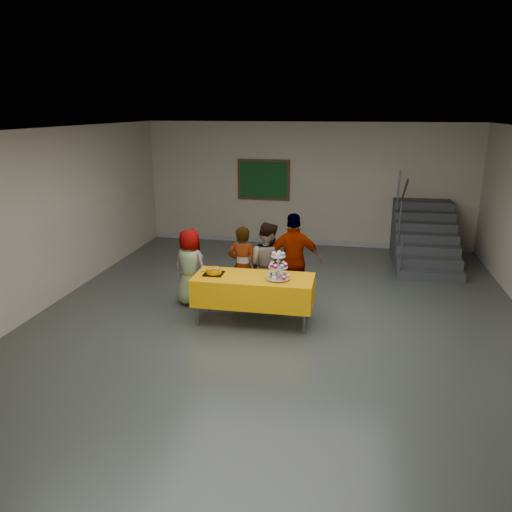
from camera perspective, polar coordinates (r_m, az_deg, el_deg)
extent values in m
plane|color=#4C514C|center=(8.00, 2.36, -7.90)|extent=(10.00, 10.00, 0.00)
cube|color=#B9AC95|center=(12.38, 5.93, 8.08)|extent=(8.00, 0.04, 3.00)
cube|color=#B9AC95|center=(3.04, -12.49, -20.48)|extent=(8.00, 0.04, 3.00)
cube|color=#B9AC95|center=(8.98, -23.70, 3.54)|extent=(0.04, 10.00, 3.00)
cube|color=silver|center=(7.29, 2.64, 14.11)|extent=(8.00, 10.00, 0.04)
cube|color=#999999|center=(12.65, 5.73, 1.61)|extent=(7.90, 0.03, 0.12)
cylinder|color=#595960|center=(7.90, -6.70, -5.44)|extent=(0.04, 0.04, 0.73)
cylinder|color=#595960|center=(7.59, 5.57, -6.35)|extent=(0.04, 0.04, 0.73)
cylinder|color=#595960|center=(8.42, -5.52, -3.99)|extent=(0.04, 0.04, 0.73)
cylinder|color=#595960|center=(8.13, 5.97, -4.78)|extent=(0.04, 0.04, 0.73)
cube|color=#595960|center=(7.83, -0.28, -2.58)|extent=(1.80, 0.70, 0.02)
cube|color=#F8A004|center=(7.90, -0.27, -3.89)|extent=(1.88, 0.78, 0.44)
cylinder|color=silver|center=(7.71, 2.53, -2.64)|extent=(0.18, 0.18, 0.01)
cylinder|color=silver|center=(7.64, 2.55, -1.19)|extent=(0.02, 0.02, 0.42)
cylinder|color=silver|center=(7.70, 2.53, -2.47)|extent=(0.38, 0.38, 0.01)
cylinder|color=silver|center=(7.65, 2.55, -1.26)|extent=(0.30, 0.30, 0.01)
cylinder|color=silver|center=(7.60, 2.57, -0.04)|extent=(0.22, 0.22, 0.01)
cube|color=black|center=(7.97, -4.83, -2.01)|extent=(0.30, 0.30, 0.02)
cylinder|color=orange|center=(7.95, -4.83, -1.71)|extent=(0.25, 0.25, 0.07)
ellipsoid|color=orange|center=(7.94, -4.84, -1.47)|extent=(0.25, 0.25, 0.05)
ellipsoid|color=white|center=(7.89, -4.60, -1.45)|extent=(0.08, 0.08, 0.02)
cube|color=silver|center=(7.82, -5.24, -1.63)|extent=(0.30, 0.16, 0.04)
imported|color=slate|center=(8.68, -7.54, -1.27)|extent=(0.76, 0.61, 1.34)
imported|color=slate|center=(8.51, -1.54, -1.22)|extent=(0.53, 0.35, 1.42)
imported|color=slate|center=(8.54, 1.22, -0.96)|extent=(0.85, 0.74, 1.47)
imported|color=slate|center=(8.45, 4.35, -0.59)|extent=(1.02, 0.58, 1.65)
cube|color=#424447|center=(10.59, 19.28, -2.09)|extent=(1.30, 0.30, 0.18)
cube|color=#424447|center=(10.85, 19.12, -1.14)|extent=(1.30, 0.30, 0.36)
cube|color=#424447|center=(11.11, 18.96, -0.24)|extent=(1.30, 0.30, 0.54)
cube|color=#424447|center=(11.37, 18.81, 0.63)|extent=(1.30, 0.30, 0.72)
cube|color=#424447|center=(11.63, 18.67, 1.45)|extent=(1.30, 0.30, 0.90)
cube|color=#424447|center=(11.90, 18.53, 2.24)|extent=(1.30, 0.30, 1.08)
cube|color=#424447|center=(12.17, 18.40, 3.00)|extent=(1.30, 0.30, 1.26)
cube|color=#424447|center=(12.46, 18.23, 3.31)|extent=(1.30, 0.30, 1.26)
cylinder|color=#595960|center=(10.36, 16.23, -0.13)|extent=(0.04, 0.04, 0.90)
cylinder|color=#595960|center=(11.00, 16.12, 3.75)|extent=(0.04, 0.04, 0.90)
cylinder|color=#595960|center=(11.79, 15.97, 7.26)|extent=(0.04, 0.04, 0.90)
cylinder|color=#595960|center=(10.96, 16.28, 6.09)|extent=(0.04, 1.85, 1.20)
cube|color=#472B16|center=(12.48, 0.88, 8.70)|extent=(1.30, 0.04, 1.00)
cube|color=#17481A|center=(12.45, 0.86, 8.68)|extent=(1.18, 0.02, 0.88)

